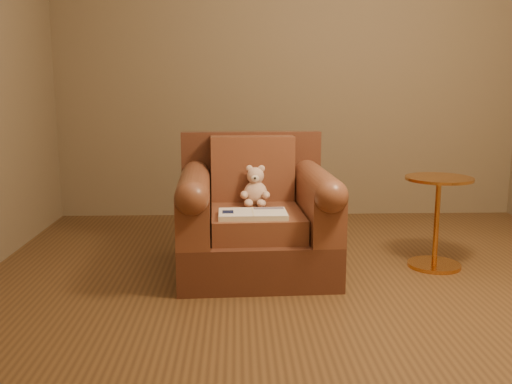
{
  "coord_description": "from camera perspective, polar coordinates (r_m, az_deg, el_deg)",
  "views": [
    {
      "loc": [
        -0.45,
        -2.98,
        1.14
      ],
      "look_at": [
        -0.34,
        0.37,
        0.51
      ],
      "focal_mm": 40.0,
      "sensor_mm": 36.0,
      "label": 1
    }
  ],
  "objects": [
    {
      "name": "teddy_bear",
      "position": [
        3.57,
        -0.07,
        0.23
      ],
      "size": [
        0.19,
        0.21,
        0.25
      ],
      "rotation": [
        0.0,
        0.0,
        -0.07
      ],
      "color": "beige",
      "rests_on": "armchair"
    },
    {
      "name": "armchair",
      "position": [
        3.53,
        -0.08,
        -2.73
      ],
      "size": [
        0.97,
        0.92,
        0.84
      ],
      "rotation": [
        0.0,
        0.0,
        0.04
      ],
      "color": "#542C1C",
      "rests_on": "floor"
    },
    {
      "name": "guidebook",
      "position": [
        3.26,
        -0.33,
        -2.23
      ],
      "size": [
        0.4,
        0.24,
        0.03
      ],
      "rotation": [
        0.0,
        0.0,
        0.02
      ],
      "color": "beige",
      "rests_on": "armchair"
    },
    {
      "name": "side_table",
      "position": [
        3.76,
        17.62,
        -2.6
      ],
      "size": [
        0.41,
        0.41,
        0.58
      ],
      "color": "#D3873A",
      "rests_on": "floor"
    },
    {
      "name": "floor",
      "position": [
        3.22,
        6.37,
        -10.16
      ],
      "size": [
        4.0,
        4.0,
        0.0
      ],
      "primitive_type": "plane",
      "color": "brown",
      "rests_on": "ground"
    }
  ]
}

